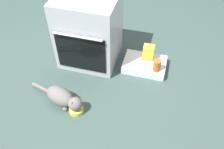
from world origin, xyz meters
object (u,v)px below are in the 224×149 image
at_px(sauce_jar, 157,65).
at_px(oven, 89,30).
at_px(snack_bag, 148,52).
at_px(pantry_cabinet, 144,65).
at_px(cat, 63,97).
at_px(food_bowl, 76,109).

bearing_deg(sauce_jar, oven, 171.87).
xyz_separation_m(oven, snack_bag, (0.67, 0.05, -0.21)).
relative_size(oven, pantry_cabinet, 1.69).
bearing_deg(snack_bag, pantry_cabinet, -109.61).
bearing_deg(pantry_cabinet, oven, 179.41).
height_order(oven, cat, oven).
height_order(pantry_cabinet, sauce_jar, sauce_jar).
relative_size(food_bowl, sauce_jar, 1.01).
xyz_separation_m(oven, food_bowl, (0.11, -0.78, -0.37)).
bearing_deg(oven, sauce_jar, -8.13).
bearing_deg(sauce_jar, food_bowl, -135.24).
bearing_deg(snack_bag, food_bowl, -123.74).
bearing_deg(oven, snack_bag, 4.26).
relative_size(food_bowl, cat, 0.22).
xyz_separation_m(cat, snack_bag, (0.71, 0.78, 0.08)).
height_order(pantry_cabinet, cat, cat).
xyz_separation_m(food_bowl, snack_bag, (0.55, 0.83, 0.16)).
distance_m(snack_bag, sauce_jar, 0.20).
relative_size(oven, cat, 1.27).
relative_size(food_bowl, snack_bag, 0.79).
xyz_separation_m(snack_bag, sauce_jar, (0.12, -0.16, -0.02)).
bearing_deg(cat, sauce_jar, 55.10).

